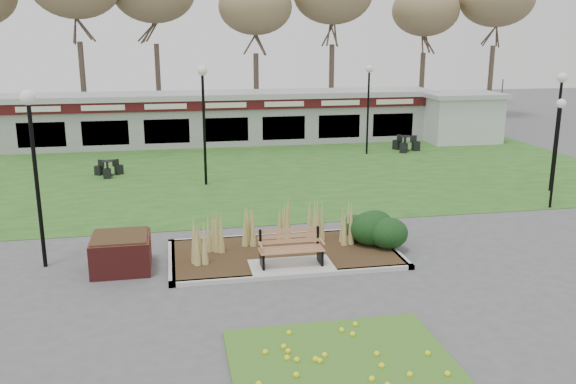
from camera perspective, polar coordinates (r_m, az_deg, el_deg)
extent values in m
plane|color=#515154|center=(16.12, 0.42, -7.45)|extent=(100.00, 100.00, 0.00)
cube|color=#265D1D|center=(27.49, -4.49, 1.80)|extent=(34.00, 16.00, 0.02)
cube|color=#377220|center=(12.07, 4.86, -15.29)|extent=(4.20, 3.00, 0.08)
cube|color=#2D2412|center=(17.20, -0.36, -5.80)|extent=(6.22, 3.22, 0.12)
cube|color=#B7B7B2|center=(15.72, 0.72, -7.80)|extent=(6.40, 0.18, 0.12)
cube|color=#B7B7B2|center=(18.69, -1.27, -4.12)|extent=(6.40, 0.18, 0.12)
cube|color=#B7B7B2|center=(16.94, -10.83, -6.39)|extent=(0.18, 3.40, 0.12)
cube|color=#B7B7B2|center=(17.99, 9.46, -5.07)|extent=(0.18, 3.40, 0.12)
cube|color=#B7B7B2|center=(16.23, 0.32, -7.05)|extent=(2.20, 1.20, 0.13)
cone|color=tan|center=(17.14, -6.88, -3.73)|extent=(0.36, 0.36, 1.15)
cone|color=tan|center=(17.61, -3.73, -3.16)|extent=(0.36, 0.36, 1.15)
cone|color=tan|center=(17.96, -0.32, -2.77)|extent=(0.36, 0.36, 1.15)
cone|color=tan|center=(17.95, 2.62, -2.79)|extent=(0.36, 0.36, 1.15)
cone|color=tan|center=(17.78, 5.43, -3.02)|extent=(0.36, 0.36, 1.15)
cone|color=tan|center=(16.36, -8.43, -4.68)|extent=(0.36, 0.36, 1.15)
ellipsoid|color=black|center=(17.84, 7.77, -3.39)|extent=(1.21, 1.10, 0.99)
ellipsoid|color=black|center=(17.62, 9.41, -3.83)|extent=(1.10, 1.00, 0.90)
ellipsoid|color=black|center=(18.40, 8.16, -3.04)|extent=(1.06, 0.96, 0.86)
ellipsoid|color=black|center=(18.23, 6.36, -3.31)|extent=(0.92, 0.84, 0.76)
cube|color=#A37149|center=(16.06, 0.32, -5.40)|extent=(1.70, 0.57, 0.04)
cube|color=#A37149|center=(16.25, 0.11, -4.11)|extent=(1.70, 0.13, 0.44)
cube|color=black|center=(16.01, -2.44, -6.32)|extent=(0.06, 0.55, 0.42)
cube|color=black|center=(16.29, 3.03, -5.95)|extent=(0.06, 0.55, 0.42)
cube|color=black|center=(16.13, -2.61, -4.38)|extent=(0.06, 0.06, 0.50)
cube|color=black|center=(16.41, 2.80, -4.05)|extent=(0.06, 0.06, 0.50)
cube|color=#A37149|center=(15.85, -2.58, -5.00)|extent=(0.05, 0.50, 0.04)
cube|color=#A37149|center=(16.15, 3.20, -4.63)|extent=(0.05, 0.50, 0.04)
cube|color=maroon|center=(16.69, -15.33, -5.56)|extent=(1.50, 1.50, 0.90)
cube|color=#2D2412|center=(16.53, -15.44, -4.03)|extent=(1.40, 1.40, 0.06)
cube|color=#969799|center=(35.10, -6.03, 6.67)|extent=(24.00, 3.00, 2.60)
cube|color=#430E10|center=(33.44, -5.84, 8.10)|extent=(24.00, 0.18, 0.55)
cube|color=#B9B9BE|center=(34.94, -6.09, 9.03)|extent=(24.60, 3.40, 0.30)
cube|color=silver|center=(33.33, -5.82, 8.08)|extent=(22.00, 0.02, 0.28)
cube|color=black|center=(33.72, -5.79, 5.84)|extent=(22.00, 0.10, 1.30)
cube|color=silver|center=(36.87, 15.80, 6.58)|extent=(4.00, 3.00, 2.60)
cube|color=#B9B9BE|center=(36.72, 15.95, 8.74)|extent=(4.40, 3.40, 0.25)
cylinder|color=#47382B|center=(43.23, -19.16, 9.14)|extent=(0.36, 0.36, 5.17)
cylinder|color=#47382B|center=(42.80, -11.09, 9.61)|extent=(0.36, 0.36, 5.17)
cylinder|color=#47382B|center=(43.21, -3.00, 9.90)|extent=(0.36, 0.36, 5.17)
cylinder|color=#47382B|center=(44.43, 4.81, 10.00)|extent=(0.36, 0.36, 5.17)
ellipsoid|color=olive|center=(44.36, 4.97, 17.49)|extent=(5.24, 5.24, 3.93)
cylinder|color=#47382B|center=(46.41, 12.07, 9.92)|extent=(0.36, 0.36, 5.17)
ellipsoid|color=olive|center=(46.34, 12.46, 17.09)|extent=(5.24, 5.24, 3.93)
cylinder|color=#47382B|center=(49.04, 18.64, 9.72)|extent=(0.36, 0.36, 5.17)
ellipsoid|color=olive|center=(48.98, 19.21, 16.49)|extent=(5.24, 5.24, 3.93)
cylinder|color=black|center=(17.09, -22.40, 0.34)|extent=(0.11, 0.11, 4.33)
sphere|color=white|center=(16.72, -23.17, 8.14)|extent=(0.39, 0.39, 0.39)
cylinder|color=black|center=(23.42, 23.72, 2.86)|extent=(0.09, 0.09, 3.59)
sphere|color=white|center=(23.15, 24.21, 7.57)|extent=(0.32, 0.32, 0.32)
cylinder|color=black|center=(25.02, -7.84, 5.65)|extent=(0.11, 0.11, 4.48)
sphere|color=white|center=(24.77, -8.03, 11.19)|extent=(0.40, 0.40, 0.40)
cylinder|color=black|center=(31.76, 7.48, 7.26)|extent=(0.10, 0.10, 4.20)
sphere|color=white|center=(31.56, 7.62, 11.34)|extent=(0.38, 0.38, 0.38)
cylinder|color=black|center=(25.99, 23.76, 4.67)|extent=(0.11, 0.11, 4.28)
sphere|color=white|center=(25.75, 24.28, 9.74)|extent=(0.39, 0.39, 0.39)
cylinder|color=black|center=(27.93, -16.43, 1.50)|extent=(0.39, 0.39, 0.03)
cylinder|color=black|center=(27.86, -16.47, 2.14)|extent=(0.04, 0.04, 0.64)
cylinder|color=black|center=(27.80, -16.52, 2.80)|extent=(0.54, 0.54, 0.02)
cube|color=black|center=(28.08, -15.54, 2.03)|extent=(0.41, 0.41, 0.41)
cube|color=black|center=(28.18, -17.26, 1.95)|extent=(0.42, 0.42, 0.41)
cube|color=black|center=(27.41, -16.57, 1.67)|extent=(0.31, 0.31, 0.41)
cylinder|color=black|center=(33.21, 10.92, 3.83)|extent=(0.47, 0.47, 0.03)
cylinder|color=black|center=(33.15, 10.95, 4.47)|extent=(0.05, 0.05, 0.76)
cylinder|color=black|center=(33.08, 10.98, 5.14)|extent=(0.64, 0.64, 0.03)
cube|color=black|center=(33.38, 11.88, 4.24)|extent=(0.37, 0.37, 0.49)
cube|color=black|center=(33.54, 10.17, 4.37)|extent=(0.49, 0.49, 0.49)
cube|color=black|center=(32.60, 10.76, 4.05)|extent=(0.50, 0.50, 0.49)
cylinder|color=black|center=(38.07, 19.17, 6.26)|extent=(0.06, 0.06, 2.20)
imported|color=#2E55A2|center=(38.02, 19.23, 6.92)|extent=(2.59, 2.60, 1.78)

